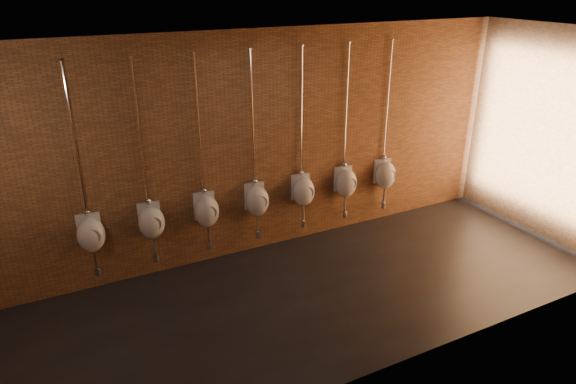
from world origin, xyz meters
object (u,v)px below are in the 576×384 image
(urinal_3, at_px, (257,200))
(urinal_0, at_px, (91,233))
(urinal_5, at_px, (346,182))
(urinal_6, at_px, (385,174))
(urinal_4, at_px, (303,190))
(urinal_2, at_px, (207,210))
(urinal_1, at_px, (151,221))

(urinal_3, bearing_deg, urinal_0, 180.00)
(urinal_5, bearing_deg, urinal_3, 180.00)
(urinal_0, relative_size, urinal_6, 1.00)
(urinal_0, xyz_separation_m, urinal_4, (3.03, 0.00, 0.00))
(urinal_3, relative_size, urinal_5, 1.00)
(urinal_2, distance_m, urinal_3, 0.76)
(urinal_5, bearing_deg, urinal_4, 180.00)
(urinal_4, relative_size, urinal_5, 1.00)
(urinal_1, bearing_deg, urinal_4, 0.00)
(urinal_1, bearing_deg, urinal_3, 0.00)
(urinal_4, bearing_deg, urinal_1, 180.00)
(urinal_2, height_order, urinal_3, same)
(urinal_3, xyz_separation_m, urinal_6, (2.28, 0.00, 0.00))
(urinal_1, bearing_deg, urinal_6, 0.00)
(urinal_1, distance_m, urinal_2, 0.76)
(urinal_1, xyz_separation_m, urinal_3, (1.52, 0.00, 0.00))
(urinal_0, height_order, urinal_6, same)
(urinal_3, height_order, urinal_6, same)
(urinal_4, distance_m, urinal_6, 1.52)
(urinal_0, xyz_separation_m, urinal_3, (2.28, 0.00, 0.00))
(urinal_5, xyz_separation_m, urinal_6, (0.76, 0.00, 0.00))
(urinal_1, relative_size, urinal_4, 1.00)
(urinal_2, distance_m, urinal_6, 3.03)
(urinal_1, xyz_separation_m, urinal_6, (3.79, 0.00, 0.00))
(urinal_4, xyz_separation_m, urinal_5, (0.76, 0.00, 0.00))
(urinal_6, bearing_deg, urinal_5, 180.00)
(urinal_0, distance_m, urinal_3, 2.28)
(urinal_0, bearing_deg, urinal_4, 0.00)
(urinal_2, height_order, urinal_6, same)
(urinal_0, height_order, urinal_2, same)
(urinal_0, xyz_separation_m, urinal_1, (0.76, 0.00, 0.00))
(urinal_1, distance_m, urinal_6, 3.79)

